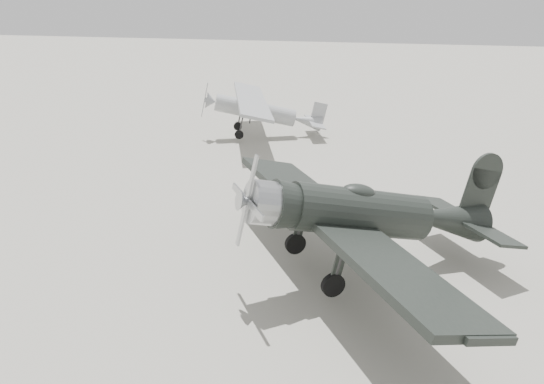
% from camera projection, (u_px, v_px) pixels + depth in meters
% --- Properties ---
extents(ground, '(160.00, 160.00, 0.00)m').
position_uv_depth(ground, '(216.00, 252.00, 18.19)').
color(ground, gray).
rests_on(ground, ground).
extents(lowwing_monoplane, '(9.90, 11.22, 3.94)m').
position_uv_depth(lowwing_monoplane, '(371.00, 214.00, 15.98)').
color(lowwing_monoplane, black).
rests_on(lowwing_monoplane, ground).
extents(highwing_monoplane, '(7.41, 10.26, 2.94)m').
position_uv_depth(highwing_monoplane, '(260.00, 107.00, 31.76)').
color(highwing_monoplane, gray).
rests_on(highwing_monoplane, ground).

